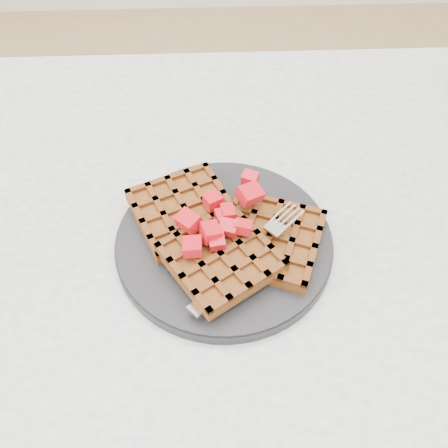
% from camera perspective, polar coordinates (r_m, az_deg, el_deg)
% --- Properties ---
extents(ground, '(4.00, 4.00, 0.00)m').
position_cam_1_polar(ground, '(1.27, 7.13, -22.81)').
color(ground, tan).
rests_on(ground, ground).
extents(table, '(1.20, 0.80, 0.75)m').
position_cam_1_polar(table, '(0.69, 12.25, -7.63)').
color(table, silver).
rests_on(table, ground).
extents(plate, '(0.25, 0.25, 0.02)m').
position_cam_1_polar(plate, '(0.57, -0.00, -2.03)').
color(plate, black).
rests_on(plate, table).
extents(waffles, '(0.24, 0.22, 0.03)m').
position_cam_1_polar(waffles, '(0.55, 0.03, -1.14)').
color(waffles, brown).
rests_on(waffles, plate).
extents(strawberry_pile, '(0.15, 0.15, 0.02)m').
position_cam_1_polar(strawberry_pile, '(0.54, 0.00, 0.95)').
color(strawberry_pile, '#AA0412').
rests_on(strawberry_pile, waffles).
extents(fork, '(0.14, 0.15, 0.02)m').
position_cam_1_polar(fork, '(0.54, 3.57, -3.69)').
color(fork, silver).
rests_on(fork, plate).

